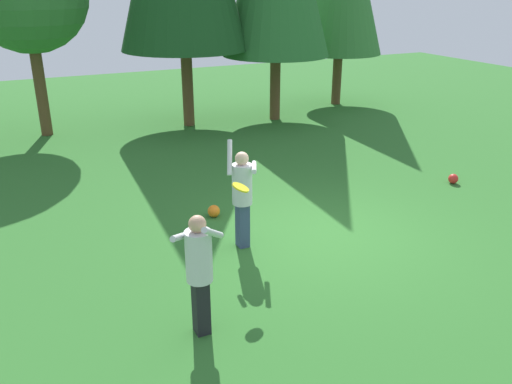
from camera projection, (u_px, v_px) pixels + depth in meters
name	position (u px, v px, depth m)	size (l,w,h in m)	color
ground_plane	(324.00, 234.00, 9.66)	(40.00, 40.00, 0.00)	#2D6B28
person_thrower	(242.00, 191.00, 8.85)	(0.64, 0.65, 1.90)	#38476B
person_catcher	(199.00, 265.00, 6.60)	(0.73, 0.74, 1.68)	black
frisbee	(241.00, 187.00, 7.80)	(0.35, 0.35, 0.13)	yellow
ball_red	(453.00, 179.00, 12.03)	(0.22, 0.22, 0.22)	red
ball_orange	(214.00, 211.00, 10.32)	(0.24, 0.24, 0.24)	orange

